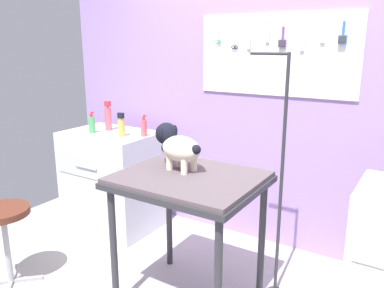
# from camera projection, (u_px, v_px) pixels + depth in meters

# --- Properties ---
(rear_wall_panel) EXTENTS (4.00, 0.11, 2.30)m
(rear_wall_panel) POSITION_uv_depth(u_px,v_px,m) (264.00, 105.00, 3.11)
(rear_wall_panel) COLOR #A280C5
(rear_wall_panel) RESTS_ON ground
(grooming_table) EXTENTS (0.85, 0.71, 0.87)m
(grooming_table) POSITION_uv_depth(u_px,v_px,m) (189.00, 190.00, 2.36)
(grooming_table) COLOR #2D2D33
(grooming_table) RESTS_ON ground
(grooming_arm) EXTENTS (0.29, 0.11, 1.59)m
(grooming_arm) POSITION_uv_depth(u_px,v_px,m) (279.00, 190.00, 2.45)
(grooming_arm) COLOR #2D2D33
(grooming_arm) RESTS_ON ground
(dog) EXTENTS (0.39, 0.23, 0.28)m
(dog) POSITION_uv_depth(u_px,v_px,m) (177.00, 146.00, 2.42)
(dog) COLOR beige
(dog) RESTS_ON grooming_table
(counter_left) EXTENTS (0.80, 0.58, 0.88)m
(counter_left) POSITION_uv_depth(u_px,v_px,m) (112.00, 180.00, 3.51)
(counter_left) COLOR silver
(counter_left) RESTS_ON ground
(stool) EXTENTS (0.35, 0.35, 0.56)m
(stool) POSITION_uv_depth(u_px,v_px,m) (4.00, 222.00, 2.62)
(stool) COLOR #9E9EA3
(stool) RESTS_ON ground
(pump_bottle_white) EXTENTS (0.05, 0.05, 0.18)m
(pump_bottle_white) POSITION_uv_depth(u_px,v_px,m) (144.00, 128.00, 3.23)
(pump_bottle_white) COLOR #D7555D
(pump_bottle_white) RESTS_ON counter_left
(conditioner_bottle) EXTENTS (0.06, 0.06, 0.26)m
(conditioner_bottle) POSITION_uv_depth(u_px,v_px,m) (108.00, 118.00, 3.45)
(conditioner_bottle) COLOR #DE5663
(conditioner_bottle) RESTS_ON counter_left
(detangler_spray) EXTENTS (0.06, 0.06, 0.20)m
(detangler_spray) POSITION_uv_depth(u_px,v_px,m) (121.00, 126.00, 3.23)
(detangler_spray) COLOR gold
(detangler_spray) RESTS_ON counter_left
(spray_bottle_short) EXTENTS (0.06, 0.06, 0.19)m
(spray_bottle_short) POSITION_uv_depth(u_px,v_px,m) (92.00, 124.00, 3.36)
(spray_bottle_short) COLOR #48A15A
(spray_bottle_short) RESTS_ON counter_left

